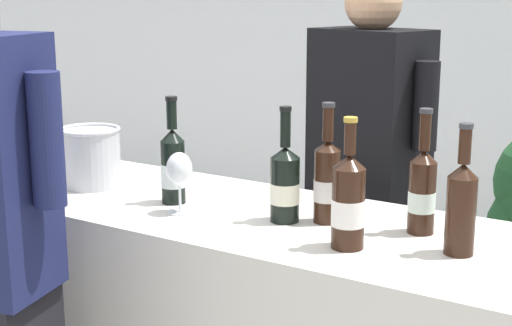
% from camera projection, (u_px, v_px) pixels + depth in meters
% --- Properties ---
extents(wall_back, '(8.00, 0.10, 2.80)m').
position_uv_depth(wall_back, '(476.00, 30.00, 4.30)').
color(wall_back, silver).
rests_on(wall_back, ground_plane).
extents(wine_bottle_0, '(0.07, 0.07, 0.33)m').
position_uv_depth(wine_bottle_0, '(327.00, 180.00, 2.06)').
color(wine_bottle_0, black).
rests_on(wine_bottle_0, counter).
extents(wine_bottle_1, '(0.07, 0.07, 0.32)m').
position_uv_depth(wine_bottle_1, '(461.00, 205.00, 1.81)').
color(wine_bottle_1, black).
rests_on(wine_bottle_1, counter).
extents(wine_bottle_2, '(0.08, 0.08, 0.33)m').
position_uv_depth(wine_bottle_2, '(348.00, 201.00, 1.86)').
color(wine_bottle_2, black).
rests_on(wine_bottle_2, counter).
extents(wine_bottle_3, '(0.07, 0.07, 0.33)m').
position_uv_depth(wine_bottle_3, '(422.00, 190.00, 1.97)').
color(wine_bottle_3, black).
rests_on(wine_bottle_3, counter).
extents(wine_bottle_4, '(0.08, 0.08, 0.34)m').
position_uv_depth(wine_bottle_4, '(46.00, 129.00, 2.79)').
color(wine_bottle_4, black).
rests_on(wine_bottle_4, counter).
extents(wine_bottle_5, '(0.07, 0.07, 0.32)m').
position_uv_depth(wine_bottle_5, '(173.00, 165.00, 2.25)').
color(wine_bottle_5, black).
rests_on(wine_bottle_5, counter).
extents(wine_bottle_6, '(0.08, 0.08, 0.32)m').
position_uv_depth(wine_bottle_6, '(285.00, 183.00, 2.07)').
color(wine_bottle_6, black).
rests_on(wine_bottle_6, counter).
extents(wine_glass, '(0.08, 0.08, 0.18)m').
position_uv_depth(wine_glass, '(179.00, 172.00, 2.15)').
color(wine_glass, silver).
rests_on(wine_glass, counter).
extents(ice_bucket, '(0.20, 0.20, 0.19)m').
position_uv_depth(ice_bucket, '(91.00, 157.00, 2.45)').
color(ice_bucket, silver).
rests_on(ice_bucket, counter).
extents(person_server, '(0.53, 0.33, 1.69)m').
position_uv_depth(person_server, '(366.00, 219.00, 2.70)').
color(person_server, black).
rests_on(person_server, ground_plane).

